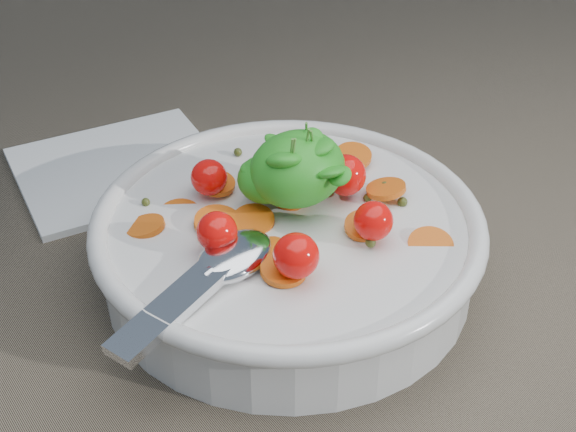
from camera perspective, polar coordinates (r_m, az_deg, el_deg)
ground at (r=0.62m, az=-2.32°, el=-4.96°), size 6.00×6.00×0.00m
bowl at (r=0.61m, az=-0.03°, el=-1.80°), size 0.32×0.30×0.13m
napkin at (r=0.77m, az=-11.93°, el=3.37°), size 0.20×0.18×0.01m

